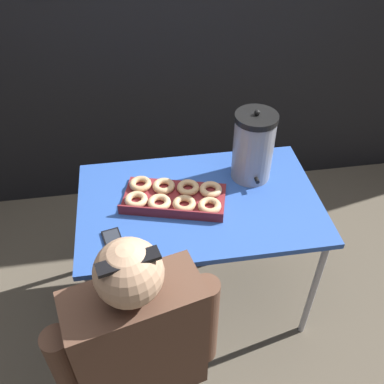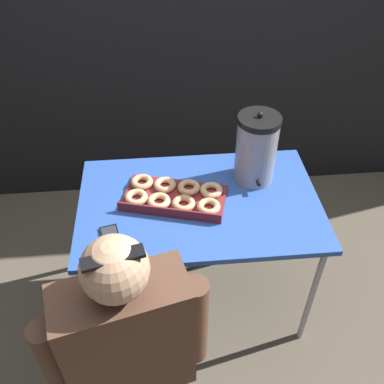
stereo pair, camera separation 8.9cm
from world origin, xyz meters
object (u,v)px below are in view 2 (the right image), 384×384
at_px(cell_phone, 110,237).
at_px(person_seated, 132,359).
at_px(donut_box, 174,196).
at_px(coffee_urn, 256,149).

xyz_separation_m(cell_phone, person_seated, (0.08, -0.46, -0.17)).
height_order(cell_phone, person_seated, person_seated).
distance_m(donut_box, person_seated, 0.73).
bearing_deg(cell_phone, donut_box, 24.79).
bearing_deg(coffee_urn, donut_box, -162.40).
distance_m(coffee_urn, person_seated, 1.05).
distance_m(donut_box, cell_phone, 0.36).
bearing_deg(cell_phone, coffee_urn, 14.16).
height_order(coffee_urn, cell_phone, coffee_urn).
bearing_deg(coffee_urn, cell_phone, -153.28).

